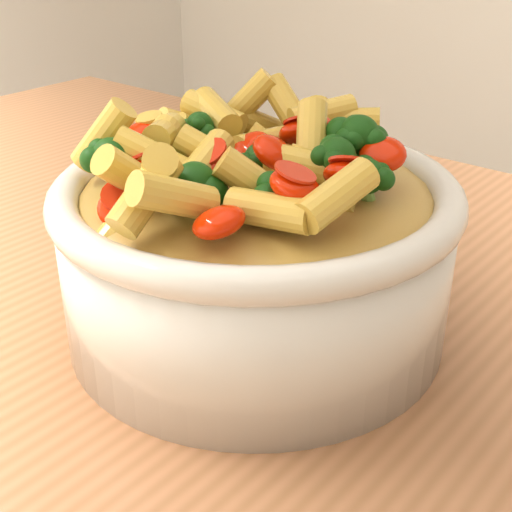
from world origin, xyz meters
The scene contains 3 objects.
table centered at (0.00, 0.00, 0.80)m, with size 1.20×0.80×0.90m.
serving_bowl centered at (0.07, 0.00, 0.96)m, with size 0.26×0.26×0.11m.
pasta_salad centered at (0.07, 0.00, 1.02)m, with size 0.20×0.20×0.05m.
Camera 1 is at (0.34, -0.32, 1.17)m, focal length 50.00 mm.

